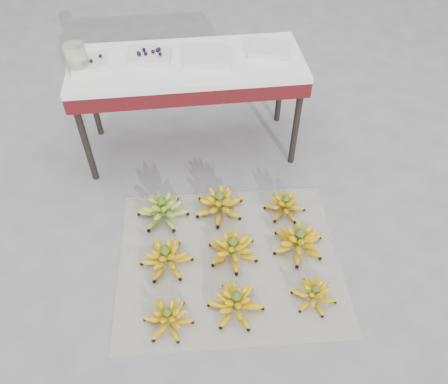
{
  "coord_description": "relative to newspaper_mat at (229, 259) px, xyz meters",
  "views": [
    {
      "loc": [
        -0.22,
        -1.41,
        2.08
      ],
      "look_at": [
        -0.01,
        0.29,
        0.27
      ],
      "focal_mm": 35.0,
      "sensor_mm": 36.0,
      "label": 1
    }
  ],
  "objects": [
    {
      "name": "bunch_mid_center",
      "position": [
        0.03,
        0.03,
        0.06
      ],
      "size": [
        0.32,
        0.32,
        0.18
      ],
      "rotation": [
        0.0,
        0.0,
        0.11
      ],
      "color": "#FFCB00",
      "rests_on": "newspaper_mat"
    },
    {
      "name": "tray_left",
      "position": [
        -0.35,
        1.04,
        0.71
      ],
      "size": [
        0.27,
        0.21,
        0.06
      ],
      "color": "silver",
      "rests_on": "vendor_table"
    },
    {
      "name": "bunch_back_center",
      "position": [
        -0.01,
        0.37,
        0.07
      ],
      "size": [
        0.35,
        0.35,
        0.19
      ],
      "rotation": [
        0.0,
        0.0,
        -0.14
      ],
      "color": "#FFCB00",
      "rests_on": "newspaper_mat"
    },
    {
      "name": "tray_far_right",
      "position": [
        0.38,
        1.04,
        0.71
      ],
      "size": [
        0.29,
        0.24,
        0.04
      ],
      "color": "silver",
      "rests_on": "vendor_table"
    },
    {
      "name": "bunch_back_left",
      "position": [
        -0.36,
        0.37,
        0.07
      ],
      "size": [
        0.4,
        0.4,
        0.19
      ],
      "rotation": [
        0.0,
        0.0,
        -0.38
      ],
      "color": "#83B230",
      "rests_on": "newspaper_mat"
    },
    {
      "name": "bunch_mid_left",
      "position": [
        -0.35,
        0.01,
        0.06
      ],
      "size": [
        0.37,
        0.37,
        0.18
      ],
      "rotation": [
        0.0,
        0.0,
        -0.34
      ],
      "color": "#FFCB00",
      "rests_on": "newspaper_mat"
    },
    {
      "name": "ground",
      "position": [
        0.01,
        -0.01,
        -0.0
      ],
      "size": [
        60.0,
        60.0,
        0.0
      ],
      "primitive_type": "plane",
      "color": "slate",
      "rests_on": "ground"
    },
    {
      "name": "glass_jar",
      "position": [
        -0.78,
        0.98,
        0.77
      ],
      "size": [
        0.15,
        0.15,
        0.16
      ],
      "primitive_type": "cylinder",
      "rotation": [
        0.0,
        0.0,
        0.23
      ],
      "color": "beige",
      "rests_on": "vendor_table"
    },
    {
      "name": "bunch_back_right",
      "position": [
        0.39,
        0.32,
        0.05
      ],
      "size": [
        0.32,
        0.32,
        0.15
      ],
      "rotation": [
        0.0,
        0.0,
        0.36
      ],
      "color": "#FFCB00",
      "rests_on": "newspaper_mat"
    },
    {
      "name": "bunch_front_left",
      "position": [
        -0.35,
        -0.35,
        0.05
      ],
      "size": [
        0.32,
        0.32,
        0.15
      ],
      "rotation": [
        0.0,
        0.0,
        -0.39
      ],
      "color": "#FFCB00",
      "rests_on": "newspaper_mat"
    },
    {
      "name": "bunch_front_center",
      "position": [
        -0.01,
        -0.31,
        0.06
      ],
      "size": [
        0.37,
        0.37,
        0.17
      ],
      "rotation": [
        0.0,
        0.0,
        0.39
      ],
      "color": "#FFCB00",
      "rests_on": "newspaper_mat"
    },
    {
      "name": "bunch_front_right",
      "position": [
        0.41,
        -0.31,
        0.05
      ],
      "size": [
        0.3,
        0.3,
        0.14
      ],
      "rotation": [
        0.0,
        0.0,
        -0.39
      ],
      "color": "#FFCB00",
      "rests_on": "newspaper_mat"
    },
    {
      "name": "tray_right",
      "position": [
        -0.0,
        1.0,
        0.71
      ],
      "size": [
        0.31,
        0.24,
        0.04
      ],
      "color": "silver",
      "rests_on": "vendor_table"
    },
    {
      "name": "bunch_mid_right",
      "position": [
        0.41,
        0.03,
        0.07
      ],
      "size": [
        0.31,
        0.31,
        0.18
      ],
      "rotation": [
        0.0,
        0.0,
        0.04
      ],
      "color": "#FFCB00",
      "rests_on": "newspaper_mat"
    },
    {
      "name": "newspaper_mat",
      "position": [
        0.0,
        0.0,
        0.0
      ],
      "size": [
        1.3,
        1.11,
        0.01
      ],
      "primitive_type": "cube",
      "rotation": [
        0.0,
        0.0,
        -0.05
      ],
      "color": "white",
      "rests_on": "ground"
    },
    {
      "name": "vendor_table",
      "position": [
        -0.13,
        1.01,
        0.61
      ],
      "size": [
        1.44,
        0.58,
        0.69
      ],
      "color": "black",
      "rests_on": "ground"
    },
    {
      "name": "tray_far_left",
      "position": [
        -0.72,
        1.0,
        0.71
      ],
      "size": [
        0.25,
        0.2,
        0.06
      ],
      "color": "silver",
      "rests_on": "vendor_table"
    }
  ]
}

